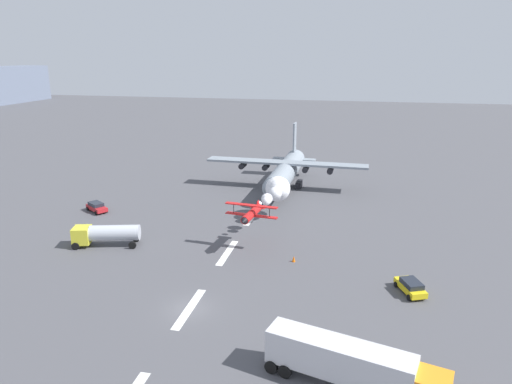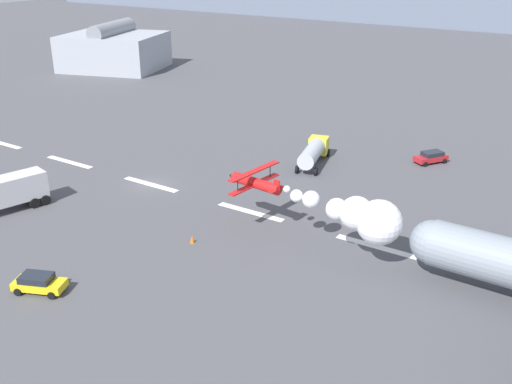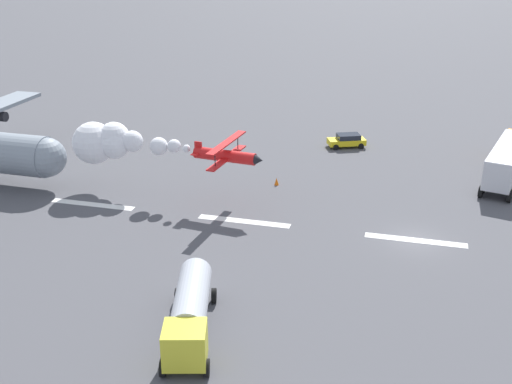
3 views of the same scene
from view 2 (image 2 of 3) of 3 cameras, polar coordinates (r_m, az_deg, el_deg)
The scene contains 14 objects.
ground_plane at distance 70.51m, azimuth -10.20°, elevation 0.73°, with size 440.00×440.00×0.00m, color #4C4C51.
runway_stripe_2 at distance 91.43m, azimuth -23.46°, elevation 4.35°, with size 8.00×0.90×0.01m, color white.
runway_stripe_3 at distance 80.40m, azimuth -17.68°, elevation 2.80°, with size 8.00×0.90×0.01m, color white.
runway_stripe_4 at distance 70.51m, azimuth -10.20°, elevation 0.73°, with size 8.00×0.90×0.01m, color white.
runway_stripe_5 at distance 62.31m, azimuth -0.53°, elevation -1.94°, with size 8.00×0.90×0.01m, color white.
runway_stripe_6 at distance 56.53m, azimuth 11.61°, elevation -5.21°, with size 8.00×0.90×0.01m, color white.
mountain_ridge_distant at distance 216.61m, azimuth 21.78°, elevation 16.90°, with size 396.00×16.00×18.23m, color slate.
stunt_biplane_red at distance 51.45m, azimuth 9.67°, elevation -2.19°, with size 18.74×7.12×3.99m.
fuel_tanker_truck at distance 75.59m, azimuth 5.62°, elevation 3.94°, with size 4.82×9.08×2.90m.
followme_car_yellow at distance 51.46m, azimuth -20.38°, elevation -8.26°, with size 4.56×3.30×1.52m.
airport_staff_sedan at distance 79.43m, azimuth 16.68°, elevation 3.30°, with size 3.91×4.60×1.52m.
hangar_building at distance 139.70m, azimuth -13.64°, elevation 13.27°, with size 24.98×22.66×10.46m.
traffic_cone_near at distance 73.43m, azimuth -21.29°, elevation 0.70°, with size 0.44×0.44×0.75m, color orange.
traffic_cone_far at distance 56.22m, azimuth -6.22°, elevation -4.58°, with size 0.44×0.44×0.75m, color orange.
Camera 2 is at (45.47, -47.07, 26.25)m, focal length 41.13 mm.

